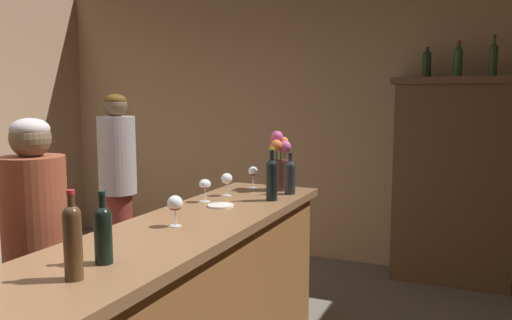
{
  "coord_description": "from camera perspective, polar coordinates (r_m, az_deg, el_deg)",
  "views": [
    {
      "loc": [
        1.93,
        -1.83,
        1.66
      ],
      "look_at": [
        0.77,
        0.81,
        1.3
      ],
      "focal_mm": 36.48,
      "sensor_mm": 36.0,
      "label": 1
    }
  ],
  "objects": [
    {
      "name": "display_bottle_left",
      "position": [
        4.84,
        18.23,
        10.13
      ],
      "size": [
        0.07,
        0.07,
        0.28
      ],
      "color": "#20351C",
      "rests_on": "display_cabinet"
    },
    {
      "name": "wine_glass_front",
      "position": [
        3.38,
        -3.23,
        -2.11
      ],
      "size": [
        0.07,
        0.07,
        0.15
      ],
      "color": "white",
      "rests_on": "bar_counter"
    },
    {
      "name": "display_bottle_center",
      "position": [
        4.82,
        24.59,
        10.12
      ],
      "size": [
        0.07,
        0.07,
        0.34
      ],
      "color": "#2A4927",
      "rests_on": "display_cabinet"
    },
    {
      "name": "cheese_plate",
      "position": [
        3.07,
        -3.9,
        -5.01
      ],
      "size": [
        0.15,
        0.15,
        0.01
      ],
      "primitive_type": "cylinder",
      "color": "white",
      "rests_on": "bar_counter"
    },
    {
      "name": "patron_tall",
      "position": [
        2.89,
        -22.93,
        -9.48
      ],
      "size": [
        0.32,
        0.32,
        1.55
      ],
      "rotation": [
        0.0,
        0.0,
        0.61
      ],
      "color": "tan",
      "rests_on": "ground"
    },
    {
      "name": "wine_glass_spare",
      "position": [
        2.62,
        -8.87,
        -4.85
      ],
      "size": [
        0.08,
        0.08,
        0.16
      ],
      "color": "white",
      "rests_on": "bar_counter"
    },
    {
      "name": "wall_back",
      "position": [
        5.45,
        2.94,
        4.86
      ],
      "size": [
        5.42,
        0.12,
        2.89
      ],
      "primitive_type": "cube",
      "color": "tan",
      "rests_on": "ground"
    },
    {
      "name": "bar_counter",
      "position": [
        2.85,
        -7.59,
        -16.76
      ],
      "size": [
        0.64,
        2.48,
        1.01
      ],
      "color": "#915B30",
      "rests_on": "ground"
    },
    {
      "name": "wine_glass_rear",
      "position": [
        3.19,
        -5.63,
        -2.79
      ],
      "size": [
        0.07,
        0.07,
        0.14
      ],
      "color": "white",
      "rests_on": "bar_counter"
    },
    {
      "name": "display_bottle_midleft",
      "position": [
        4.82,
        21.29,
        10.16
      ],
      "size": [
        0.08,
        0.08,
        0.31
      ],
      "color": "#285026",
      "rests_on": "display_cabinet"
    },
    {
      "name": "wine_bottle_riesling",
      "position": [
        3.43,
        3.76,
        -1.73
      ],
      "size": [
        0.07,
        0.07,
        0.27
      ],
      "color": "#252B31",
      "rests_on": "bar_counter"
    },
    {
      "name": "flower_arrangement",
      "position": [
        3.57,
        2.63,
        -0.12
      ],
      "size": [
        0.15,
        0.17,
        0.41
      ],
      "color": "#532C27",
      "rests_on": "bar_counter"
    },
    {
      "name": "wine_bottle_chardonnay",
      "position": [
        1.96,
        -19.46,
        -8.11
      ],
      "size": [
        0.07,
        0.07,
        0.32
      ],
      "color": "#4B311C",
      "rests_on": "bar_counter"
    },
    {
      "name": "wine_bottle_pinot",
      "position": [
        2.11,
        -16.42,
        -7.53
      ],
      "size": [
        0.07,
        0.07,
        0.29
      ],
      "color": "black",
      "rests_on": "bar_counter"
    },
    {
      "name": "wine_bottle_merlot",
      "position": [
        3.22,
        1.74,
        -1.92
      ],
      "size": [
        0.07,
        0.07,
        0.33
      ],
      "color": "black",
      "rests_on": "bar_counter"
    },
    {
      "name": "display_cabinet",
      "position": [
        4.87,
        20.79,
        -1.83
      ],
      "size": [
        1.07,
        0.38,
        1.82
      ],
      "color": "brown",
      "rests_on": "ground"
    },
    {
      "name": "patron_in_grey",
      "position": [
        4.42,
        -14.9,
        -2.58
      ],
      "size": [
        0.3,
        0.3,
        1.67
      ],
      "rotation": [
        0.0,
        0.0,
        -0.8
      ],
      "color": "maroon",
      "rests_on": "ground"
    },
    {
      "name": "wine_glass_mid",
      "position": [
        3.64,
        -0.33,
        -1.38
      ],
      "size": [
        0.07,
        0.07,
        0.15
      ],
      "color": "white",
      "rests_on": "bar_counter"
    }
  ]
}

